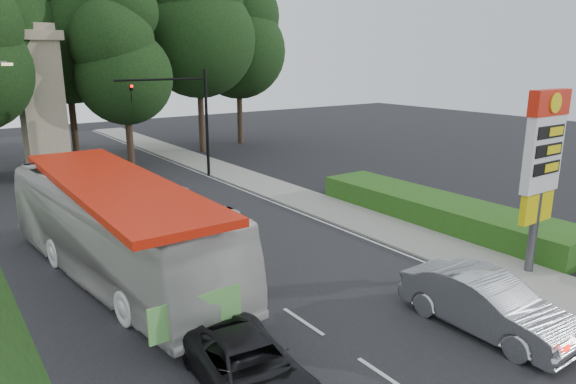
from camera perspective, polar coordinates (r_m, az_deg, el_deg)
road_surface at (r=22.64m, az=-10.73°, el=-6.00°), size 14.00×80.00×0.02m
sidewalk_right at (r=27.06m, az=5.77°, el=-2.25°), size 3.00×80.00×0.12m
hedge at (r=26.40m, az=16.48°, el=-2.00°), size 3.00×14.00×1.20m
gas_station_pylon at (r=20.49m, az=26.46°, el=3.43°), size 2.10×0.45×6.85m
traffic_signal_mast at (r=34.65m, az=-11.05°, el=9.05°), size 6.10×0.35×7.20m
monument at (r=38.06m, az=-25.69°, el=9.03°), size 3.00×3.00×10.05m
tree_center_right at (r=43.57m, az=-23.81°, el=17.59°), size 9.24×9.24×18.15m
tree_east_near at (r=46.77m, az=-17.98°, el=16.17°), size 8.12×8.12×15.95m
tree_east_mid at (r=45.04m, az=-10.09°, el=18.85°), size 9.52×9.52×18.70m
tree_far_east at (r=49.10m, az=-5.60°, el=17.46°), size 8.68×8.68×17.05m
tree_monument_right at (r=38.83m, az=-17.84°, el=14.15°), size 6.72×6.72×13.20m
transit_bus at (r=19.68m, az=-18.56°, el=-3.97°), size 4.69×13.69×3.74m
sedan_silver at (r=16.59m, az=21.17°, el=-11.48°), size 1.86×5.26×1.73m
suv_charcoal at (r=13.10m, az=-4.35°, el=-18.90°), size 2.74×5.00×1.33m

